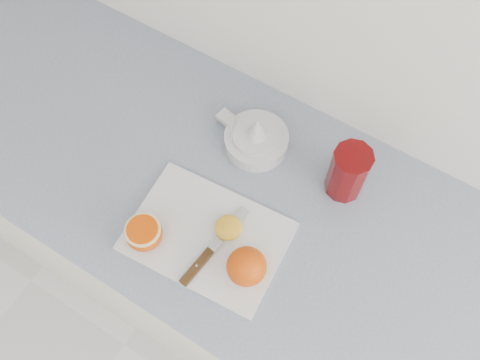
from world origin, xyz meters
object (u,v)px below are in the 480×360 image
Objects in this scene: cutting_board at (207,236)px; red_tumbler at (348,173)px; citrus_juicer at (256,138)px; half_orange at (144,233)px; counter at (274,279)px.

red_tumbler is at bearing 53.77° from cutting_board.
cutting_board is 1.72× the size of citrus_juicer.
cutting_board is at bearing -126.23° from red_tumbler.
citrus_juicer is (0.08, 0.33, -0.01)m from half_orange.
counter is at bearing 39.75° from half_orange.
counter is 7.03× the size of cutting_board.
half_orange is at bearing -140.25° from counter.
counter is 0.52m from citrus_juicer.
half_orange is 0.46m from red_tumbler.
red_tumbler is at bearing 64.50° from counter.
citrus_juicer is 1.35× the size of red_tumbler.
counter is at bearing -40.19° from citrus_juicer.
cutting_board is 0.26m from citrus_juicer.
counter is 16.39× the size of red_tumbler.
citrus_juicer reaches higher than half_orange.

